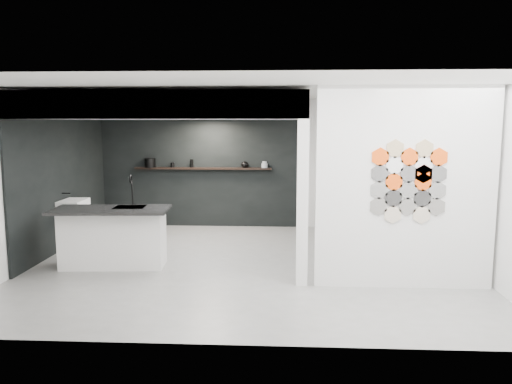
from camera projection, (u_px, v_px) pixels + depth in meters
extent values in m
cube|color=slate|center=(249.00, 264.00, 8.17)|extent=(7.00, 6.00, 0.01)
cube|color=silver|center=(405.00, 188.00, 6.87)|extent=(2.45, 0.15, 2.80)
cube|color=black|center=(199.00, 174.00, 11.01)|extent=(4.40, 0.04, 2.35)
cube|color=black|center=(65.00, 184.00, 9.18)|extent=(0.04, 4.00, 2.35)
cube|color=silver|center=(180.00, 108.00, 8.87)|extent=(4.40, 4.00, 0.40)
cube|color=silver|center=(302.00, 204.00, 6.97)|extent=(0.16, 0.16, 2.35)
cube|color=silver|center=(152.00, 104.00, 6.97)|extent=(4.40, 0.16, 0.40)
cube|color=silver|center=(73.00, 203.00, 9.01)|extent=(0.40, 0.60, 0.12)
cube|color=black|center=(203.00, 168.00, 10.88)|extent=(3.00, 0.15, 0.04)
cube|color=silver|center=(113.00, 238.00, 7.98)|extent=(1.64, 0.69, 0.92)
cube|color=black|center=(111.00, 210.00, 7.82)|extent=(1.86, 0.91, 0.04)
cube|color=black|center=(130.00, 207.00, 7.96)|extent=(0.51, 0.44, 0.02)
cylinder|color=black|center=(132.00, 192.00, 8.14)|extent=(0.03, 0.03, 0.43)
torus|color=black|center=(131.00, 179.00, 8.05)|extent=(0.03, 0.15, 0.15)
cylinder|color=black|center=(150.00, 163.00, 10.93)|extent=(0.30, 0.30, 0.20)
ellipsoid|color=black|center=(245.00, 165.00, 10.82)|extent=(0.18, 0.18, 0.14)
cylinder|color=gray|center=(265.00, 166.00, 10.80)|extent=(0.16, 0.16, 0.10)
cylinder|color=gray|center=(265.00, 165.00, 10.80)|extent=(0.12, 0.12, 0.14)
cylinder|color=black|center=(192.00, 163.00, 10.88)|extent=(0.07, 0.07, 0.18)
cylinder|color=black|center=(172.00, 165.00, 10.91)|extent=(0.09, 0.09, 0.10)
cylinder|color=#66635E|center=(379.00, 206.00, 6.84)|extent=(0.26, 0.02, 0.26)
cylinder|color=silver|center=(379.00, 190.00, 6.81)|extent=(0.26, 0.02, 0.26)
cylinder|color=black|center=(380.00, 174.00, 6.77)|extent=(0.26, 0.02, 0.26)
cylinder|color=#F24D0C|center=(380.00, 157.00, 6.74)|extent=(0.26, 0.02, 0.26)
cylinder|color=beige|center=(393.00, 214.00, 6.84)|extent=(0.26, 0.02, 0.26)
cylinder|color=#2D2D2D|center=(393.00, 198.00, 6.81)|extent=(0.26, 0.02, 0.26)
cylinder|color=#F24D0C|center=(394.00, 182.00, 6.78)|extent=(0.26, 0.02, 0.26)
cylinder|color=white|center=(395.00, 165.00, 6.75)|extent=(0.26, 0.02, 0.26)
cylinder|color=tan|center=(395.00, 149.00, 6.72)|extent=(0.26, 0.02, 0.26)
cylinder|color=#66635E|center=(407.00, 206.00, 6.82)|extent=(0.26, 0.02, 0.26)
cylinder|color=silver|center=(408.00, 190.00, 6.79)|extent=(0.26, 0.02, 0.26)
cylinder|color=black|center=(409.00, 174.00, 6.75)|extent=(0.26, 0.02, 0.26)
cylinder|color=#F24D0C|center=(410.00, 157.00, 6.72)|extent=(0.26, 0.02, 0.26)
cylinder|color=beige|center=(422.00, 215.00, 6.82)|extent=(0.26, 0.02, 0.26)
cylinder|color=#2D2D2D|center=(422.00, 198.00, 6.79)|extent=(0.26, 0.02, 0.26)
cylinder|color=#F24D0C|center=(423.00, 182.00, 6.76)|extent=(0.26, 0.02, 0.26)
cylinder|color=white|center=(424.00, 165.00, 6.73)|extent=(0.26, 0.02, 0.26)
cylinder|color=tan|center=(425.00, 149.00, 6.70)|extent=(0.26, 0.02, 0.26)
cylinder|color=#66635E|center=(436.00, 207.00, 6.80)|extent=(0.26, 0.02, 0.26)
cylinder|color=silver|center=(437.00, 190.00, 6.76)|extent=(0.26, 0.02, 0.26)
cylinder|color=black|center=(438.00, 174.00, 6.73)|extent=(0.26, 0.02, 0.26)
cylinder|color=#F24D0C|center=(439.00, 157.00, 6.70)|extent=(0.26, 0.02, 0.26)
cylinder|color=#F24D0C|center=(423.00, 174.00, 6.74)|extent=(0.26, 0.02, 0.26)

